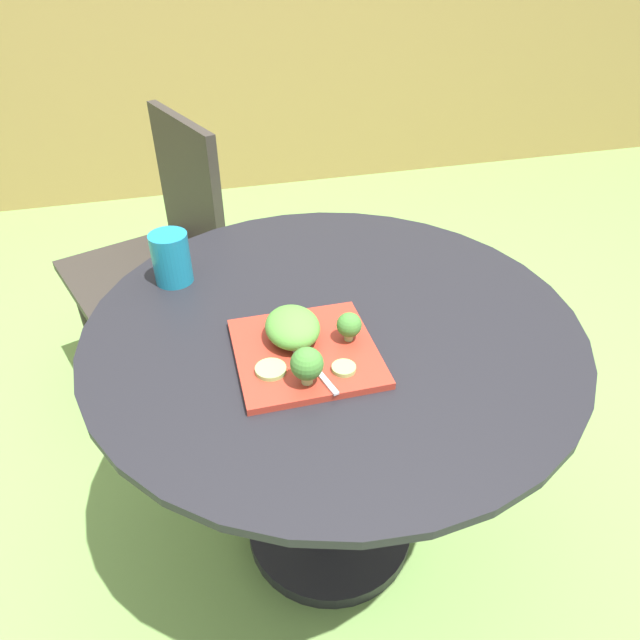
% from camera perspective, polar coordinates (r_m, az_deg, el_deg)
% --- Properties ---
extents(ground_plane, '(12.00, 12.00, 0.00)m').
position_cam_1_polar(ground_plane, '(1.67, 0.97, -20.35)').
color(ground_plane, '#70994C').
extents(bamboo_fence, '(8.00, 0.08, 1.42)m').
position_cam_1_polar(bamboo_fence, '(3.43, -10.95, 24.09)').
color(bamboo_fence, '#9E7F47').
rests_on(bamboo_fence, ground_plane).
extents(patio_table, '(0.99, 0.99, 0.72)m').
position_cam_1_polar(patio_table, '(1.29, 1.19, -8.23)').
color(patio_table, black).
rests_on(patio_table, ground_plane).
extents(patio_chair, '(0.57, 0.57, 0.90)m').
position_cam_1_polar(patio_chair, '(1.90, -15.44, 7.67)').
color(patio_chair, '#332D28').
rests_on(patio_chair, ground_plane).
extents(salad_plate, '(0.26, 0.26, 0.01)m').
position_cam_1_polar(salad_plate, '(1.05, -1.45, -3.27)').
color(salad_plate, '#AD3323').
rests_on(salad_plate, patio_table).
extents(drinking_glass, '(0.08, 0.08, 0.11)m').
position_cam_1_polar(drinking_glass, '(1.28, -14.68, 5.80)').
color(drinking_glass, teal).
rests_on(drinking_glass, patio_table).
extents(fork, '(0.06, 0.15, 0.00)m').
position_cam_1_polar(fork, '(1.01, -0.98, -4.30)').
color(fork, silver).
rests_on(fork, salad_plate).
extents(lettuce_mound, '(0.10, 0.12, 0.06)m').
position_cam_1_polar(lettuce_mound, '(1.05, -2.78, -0.71)').
color(lettuce_mound, '#519338').
rests_on(lettuce_mound, salad_plate).
extents(broccoli_floret_0, '(0.06, 0.06, 0.07)m').
position_cam_1_polar(broccoli_floret_0, '(0.95, -1.32, -4.47)').
color(broccoli_floret_0, '#99B770').
rests_on(broccoli_floret_0, salad_plate).
extents(broccoli_floret_1, '(0.05, 0.05, 0.06)m').
position_cam_1_polar(broccoli_floret_1, '(1.05, 2.95, -0.53)').
color(broccoli_floret_1, '#99B770').
rests_on(broccoli_floret_1, salad_plate).
extents(cucumber_slice_0, '(0.05, 0.05, 0.01)m').
position_cam_1_polar(cucumber_slice_0, '(1.00, -4.98, -4.98)').
color(cucumber_slice_0, '#8EB766').
rests_on(cucumber_slice_0, salad_plate).
extents(cucumber_slice_1, '(0.04, 0.04, 0.01)m').
position_cam_1_polar(cucumber_slice_1, '(1.00, 2.40, -4.86)').
color(cucumber_slice_1, '#8EB766').
rests_on(cucumber_slice_1, salad_plate).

